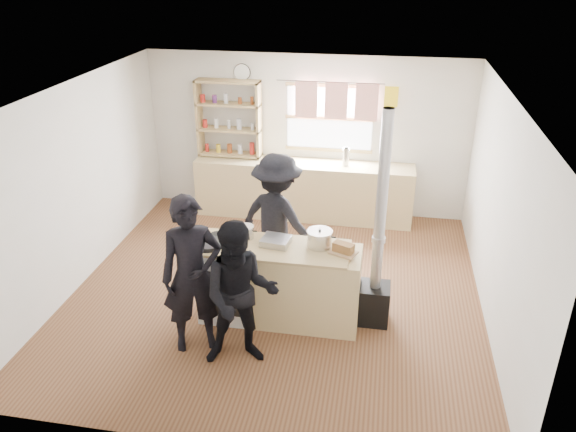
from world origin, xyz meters
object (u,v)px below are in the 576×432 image
at_px(bread_board, 343,249).
at_px(stockpot_counter, 320,239).
at_px(skillet_greens, 208,244).
at_px(person_near_left, 192,275).
at_px(roast_tray, 276,241).
at_px(stockpot_stove, 245,232).
at_px(person_far, 277,219).
at_px(cooking_island, 279,283).
at_px(thermos, 346,157).
at_px(flue_heater, 376,271).
at_px(person_near_right, 240,295).

bearing_deg(bread_board, stockpot_counter, 157.79).
bearing_deg(skillet_greens, person_near_left, -91.18).
bearing_deg(roast_tray, skillet_greens, -166.52).
xyz_separation_m(stockpot_stove, person_far, (0.23, 0.71, -0.16)).
height_order(stockpot_counter, bread_board, stockpot_counter).
height_order(cooking_island, roast_tray, roast_tray).
distance_m(cooking_island, roast_tray, 0.51).
height_order(stockpot_stove, person_near_left, person_near_left).
bearing_deg(cooking_island, stockpot_counter, 12.86).
xyz_separation_m(cooking_island, stockpot_counter, (0.43, 0.10, 0.56)).
bearing_deg(person_near_left, roast_tray, 18.78).
distance_m(thermos, person_far, 2.03).
bearing_deg(thermos, skillet_greens, -113.88).
height_order(roast_tray, stockpot_stove, stockpot_stove).
xyz_separation_m(thermos, cooking_island, (-0.50, -2.77, -0.57)).
bearing_deg(person_near_left, stockpot_stove, 40.31).
bearing_deg(flue_heater, roast_tray, -176.53).
xyz_separation_m(skillet_greens, stockpot_counter, (1.21, 0.21, 0.07)).
xyz_separation_m(person_near_right, person_far, (0.05, 1.66, 0.05)).
height_order(stockpot_stove, person_far, person_far).
xyz_separation_m(roast_tray, flue_heater, (1.12, 0.07, -0.31)).
relative_size(cooking_island, person_near_left, 1.13).
relative_size(thermos, stockpot_counter, 0.98).
height_order(cooking_island, bread_board, bread_board).
bearing_deg(stockpot_stove, roast_tray, -13.29).
xyz_separation_m(skillet_greens, bread_board, (1.48, 0.10, 0.02)).
bearing_deg(skillet_greens, stockpot_stove, 36.42).
bearing_deg(person_near_right, person_near_left, 150.37).
relative_size(flue_heater, person_near_left, 1.43).
xyz_separation_m(roast_tray, stockpot_stove, (-0.37, 0.09, 0.03)).
xyz_separation_m(stockpot_stove, stockpot_counter, (0.85, -0.05, 0.02)).
bearing_deg(thermos, stockpot_stove, -109.37).
height_order(thermos, stockpot_counter, thermos).
relative_size(thermos, flue_heater, 0.11).
height_order(cooking_island, flue_heater, flue_heater).
height_order(stockpot_stove, stockpot_counter, stockpot_counter).
bearing_deg(skillet_greens, roast_tray, 13.48).
bearing_deg(stockpot_counter, person_near_left, -148.85).
relative_size(roast_tray, person_near_right, 0.21).
bearing_deg(roast_tray, person_near_right, -102.48).
xyz_separation_m(person_near_left, person_near_right, (0.55, -0.16, -0.08)).
bearing_deg(stockpot_stove, person_far, 72.05).
distance_m(roast_tray, stockpot_stove, 0.38).
height_order(flue_heater, person_near_left, flue_heater).
relative_size(cooking_island, person_far, 1.16).
bearing_deg(thermos, person_far, -109.89).
distance_m(stockpot_counter, person_far, 1.00).
relative_size(stockpot_counter, bread_board, 0.85).
relative_size(cooking_island, skillet_greens, 4.79).
xyz_separation_m(thermos, roast_tray, (-0.55, -2.70, -0.07)).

